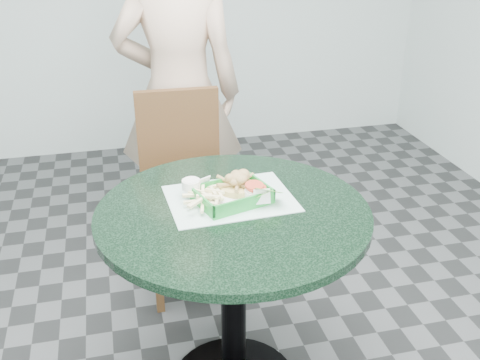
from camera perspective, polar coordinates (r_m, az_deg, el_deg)
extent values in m
cylinder|color=black|center=(2.04, -0.66, -12.61)|extent=(0.09, 0.09, 0.70)
cylinder|color=#213B2F|center=(1.84, -0.72, -3.94)|extent=(0.90, 0.90, 0.03)
cube|color=#39271A|center=(2.55, -5.47, -2.32)|extent=(0.38, 0.38, 0.04)
cube|color=#39271A|center=(2.60, -6.28, 4.27)|extent=(0.38, 0.04, 0.46)
cube|color=#39271A|center=(2.52, -8.33, -9.12)|extent=(0.04, 0.04, 0.43)
cube|color=#39271A|center=(2.56, -1.10, -8.23)|extent=(0.04, 0.04, 0.43)
cube|color=#39271A|center=(2.79, -9.05, -5.41)|extent=(0.04, 0.04, 0.43)
cube|color=#39271A|center=(2.83, -2.54, -4.66)|extent=(0.04, 0.04, 0.43)
imported|color=tan|center=(2.72, -6.35, 10.68)|extent=(0.75, 0.56, 1.89)
cube|color=silver|center=(1.90, -0.99, -2.42)|extent=(0.43, 0.33, 0.00)
cube|color=#1C8F32|center=(1.88, -0.78, -2.58)|extent=(0.23, 0.17, 0.01)
cube|color=white|center=(1.87, -0.78, -2.42)|extent=(0.22, 0.16, 0.00)
cube|color=#1C8F32|center=(1.93, -1.33, -0.84)|extent=(0.23, 0.01, 0.04)
cube|color=#1C8F32|center=(1.79, -0.20, -3.10)|extent=(0.23, 0.01, 0.04)
cube|color=#1C8F32|center=(1.89, 2.53, -1.55)|extent=(0.01, 0.17, 0.04)
cube|color=#1C8F32|center=(1.85, -4.19, -2.31)|extent=(0.01, 0.17, 0.04)
cylinder|color=tan|center=(1.91, 0.16, -1.42)|extent=(0.13, 0.13, 0.02)
cylinder|color=white|center=(1.92, -4.44, -0.48)|extent=(0.06, 0.06, 0.03)
cylinder|color=white|center=(1.91, -4.46, -0.01)|extent=(0.05, 0.05, 0.00)
cylinder|color=white|center=(1.85, 1.55, -2.26)|extent=(0.08, 0.08, 0.02)
torus|color=beige|center=(1.84, 1.56, -1.81)|extent=(0.07, 0.07, 0.01)
cylinder|color=#D6442C|center=(1.84, 1.56, -1.57)|extent=(0.06, 0.06, 0.01)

